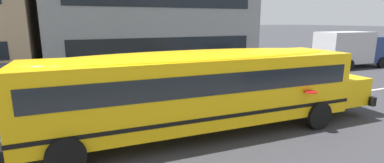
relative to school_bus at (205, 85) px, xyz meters
The scene contains 6 objects.
ground_plane 4.17m from the school_bus, 156.16° to the left, with size 400.00×400.00×0.00m, color #38383D.
sidewalk_far 10.73m from the school_bus, 109.36° to the left, with size 120.00×3.00×0.01m, color gray.
lane_centreline 4.17m from the school_bus, 156.16° to the left, with size 110.00×0.16×0.01m, color silver.
school_bus is the anchor object (origin of this frame).
parked_car_silver_end_of_row 11.53m from the school_bus, 38.58° to the left, with size 3.99×2.06×1.64m.
box_truck 17.98m from the school_bus, 23.96° to the left, with size 6.11×2.62×2.82m.
Camera 1 is at (-0.40, -9.46, 3.65)m, focal length 26.07 mm.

